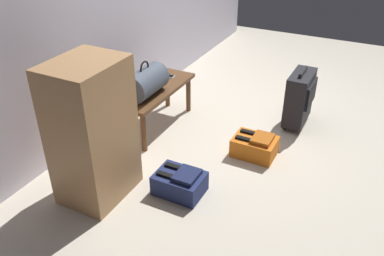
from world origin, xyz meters
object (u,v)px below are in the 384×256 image
Objects in this scene: side_cabinet at (92,132)px; bench at (156,94)px; duffel_bag_slate at (145,82)px; cell_phone at (168,76)px; backpack_navy at (180,183)px; suitcase_upright_charcoal at (300,97)px; backpack_orange at (255,146)px.

bench is at bearing 6.87° from side_cabinet.
duffel_bag_slate is 3.06× the size of cell_phone.
backpack_navy is (-1.13, -0.75, -0.33)m from cell_phone.
suitcase_upright_charcoal is 1.58× the size of backpack_navy.
suitcase_upright_charcoal reaches higher than bench.
cell_phone is at bearing 105.48° from suitcase_upright_charcoal.
side_cabinet reaches higher than backpack_navy.
cell_phone is at bearing 5.01° from duffel_bag_slate.
side_cabinet is at bearing 138.50° from backpack_orange.
suitcase_upright_charcoal is at bearing -20.24° from backpack_navy.
backpack_orange is 1.00× the size of backpack_navy.
bench is 1.12m from side_cabinet.
suitcase_upright_charcoal is 0.55× the size of side_cabinet.
side_cabinet reaches higher than duffel_bag_slate.
bench is 2.63× the size of backpack_orange.
duffel_bag_slate is at bearing -180.00° from bench.
duffel_bag_slate is 1.53m from suitcase_upright_charcoal.
side_cabinet is (-1.77, 1.13, 0.24)m from suitcase_upright_charcoal.
backpack_orange is at bearing -108.05° from cell_phone.
backpack_orange is 0.35× the size of side_cabinet.
duffel_bag_slate is 0.73× the size of suitcase_upright_charcoal.
backpack_navy is (-1.49, 0.55, -0.22)m from suitcase_upright_charcoal.
side_cabinet is (-0.93, -0.13, -0.00)m from duffel_bag_slate.
suitcase_upright_charcoal is at bearing -74.52° from cell_phone.
duffel_bag_slate is at bearing -174.99° from cell_phone.
bench is 0.26m from duffel_bag_slate.
backpack_navy is at bearing -132.68° from duffel_bag_slate.
side_cabinet is at bearing 147.51° from suitcase_upright_charcoal.
backpack_orange is at bearing -92.65° from bench.
suitcase_upright_charcoal is (0.67, -1.26, -0.05)m from bench.
backpack_orange is (-0.36, -1.10, -0.33)m from cell_phone.
backpack_navy is at bearing -146.48° from cell_phone.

